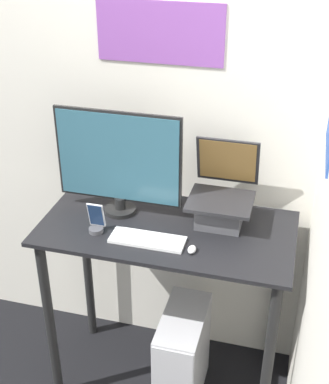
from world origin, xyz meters
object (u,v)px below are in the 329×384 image
(monitor, at_px, (118,163))
(computer_tower, at_px, (182,357))
(cell_phone, at_px, (96,223))
(mouse, at_px, (192,249))
(laptop, at_px, (221,203))
(keyboard, at_px, (147,239))

(monitor, height_order, computer_tower, monitor)
(cell_phone, bearing_deg, monitor, 76.31)
(monitor, height_order, mouse, monitor)
(laptop, bearing_deg, computer_tower, -124.84)
(keyboard, xyz_separation_m, computer_tower, (0.15, 0.07, -0.74))
(mouse, bearing_deg, keyboard, 172.11)
(cell_phone, distance_m, computer_tower, 0.87)
(monitor, relative_size, mouse, 10.71)
(mouse, height_order, computer_tower, mouse)
(monitor, height_order, keyboard, monitor)
(laptop, xyz_separation_m, computer_tower, (-0.12, -0.18, -0.83))
(keyboard, height_order, computer_tower, keyboard)
(monitor, bearing_deg, computer_tower, -22.09)
(monitor, xyz_separation_m, computer_tower, (0.35, -0.14, -0.99))
(laptop, height_order, monitor, monitor)
(mouse, distance_m, computer_tower, 0.75)
(laptop, relative_size, mouse, 6.63)
(laptop, relative_size, monitor, 0.62)
(cell_phone, bearing_deg, computer_tower, 7.23)
(keyboard, bearing_deg, cell_phone, 176.56)
(keyboard, relative_size, computer_tower, 0.62)
(mouse, bearing_deg, laptop, 74.91)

